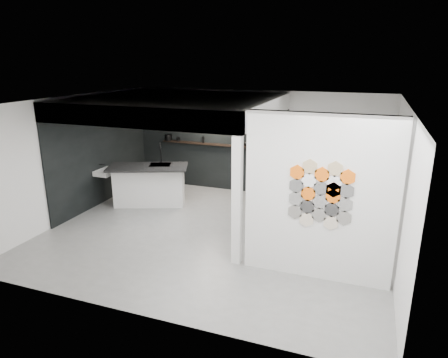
% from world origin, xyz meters
% --- Properties ---
extents(floor, '(7.00, 6.00, 0.01)m').
position_xyz_m(floor, '(0.00, 0.00, -0.01)').
color(floor, slate).
extents(partition_panel, '(2.45, 0.15, 2.80)m').
position_xyz_m(partition_panel, '(2.23, -1.00, 1.40)').
color(partition_panel, silver).
rests_on(partition_panel, floor).
extents(bay_clad_back, '(4.40, 0.04, 2.35)m').
position_xyz_m(bay_clad_back, '(-1.30, 2.97, 1.18)').
color(bay_clad_back, black).
rests_on(bay_clad_back, floor).
extents(bay_clad_left, '(0.04, 4.00, 2.35)m').
position_xyz_m(bay_clad_left, '(-3.47, 1.00, 1.18)').
color(bay_clad_left, black).
rests_on(bay_clad_left, floor).
extents(bulkhead, '(4.40, 4.00, 0.40)m').
position_xyz_m(bulkhead, '(-1.30, 1.00, 2.55)').
color(bulkhead, silver).
rests_on(bulkhead, corner_column).
extents(corner_column, '(0.16, 0.16, 2.35)m').
position_xyz_m(corner_column, '(0.82, -1.00, 1.18)').
color(corner_column, silver).
rests_on(corner_column, floor).
extents(fascia_beam, '(4.40, 0.16, 0.40)m').
position_xyz_m(fascia_beam, '(-1.30, -0.92, 2.55)').
color(fascia_beam, silver).
rests_on(fascia_beam, corner_column).
extents(wall_basin, '(0.40, 0.60, 0.12)m').
position_xyz_m(wall_basin, '(-3.24, 0.80, 0.85)').
color(wall_basin, silver).
rests_on(wall_basin, bay_clad_left).
extents(display_shelf, '(3.00, 0.15, 0.04)m').
position_xyz_m(display_shelf, '(-1.20, 2.87, 1.30)').
color(display_shelf, black).
rests_on(display_shelf, bay_clad_back).
extents(kitchen_island, '(2.13, 1.51, 1.58)m').
position_xyz_m(kitchen_island, '(-2.22, 1.12, 0.53)').
color(kitchen_island, silver).
rests_on(kitchen_island, floor).
extents(stockpot, '(0.25, 0.25, 0.17)m').
position_xyz_m(stockpot, '(-2.55, 2.87, 1.40)').
color(stockpot, black).
rests_on(stockpot, display_shelf).
extents(kettle, '(0.19, 0.19, 0.15)m').
position_xyz_m(kettle, '(-0.19, 2.87, 1.40)').
color(kettle, black).
rests_on(kettle, display_shelf).
extents(glass_bowl, '(0.16, 0.16, 0.10)m').
position_xyz_m(glass_bowl, '(0.13, 2.87, 1.37)').
color(glass_bowl, gray).
rests_on(glass_bowl, display_shelf).
extents(glass_vase, '(0.11, 0.11, 0.15)m').
position_xyz_m(glass_vase, '(0.15, 2.87, 1.39)').
color(glass_vase, gray).
rests_on(glass_vase, display_shelf).
extents(bottle_dark, '(0.07, 0.07, 0.18)m').
position_xyz_m(bottle_dark, '(-1.47, 2.87, 1.41)').
color(bottle_dark, black).
rests_on(bottle_dark, display_shelf).
extents(utensil_cup, '(0.11, 0.11, 0.11)m').
position_xyz_m(utensil_cup, '(-2.24, 2.87, 1.38)').
color(utensil_cup, black).
rests_on(utensil_cup, display_shelf).
extents(hex_tile_cluster, '(1.04, 0.02, 1.16)m').
position_xyz_m(hex_tile_cluster, '(2.26, -1.09, 1.50)').
color(hex_tile_cluster, '#66635E').
rests_on(hex_tile_cluster, partition_panel).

